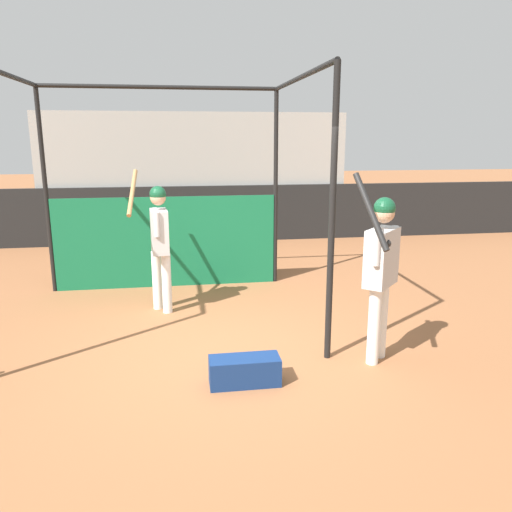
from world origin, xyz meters
The scene contains 7 objects.
ground_plane centered at (0.00, 0.00, 0.00)m, with size 60.00×60.00×0.00m, color #935B38.
outfield_wall centered at (0.00, 6.30, 0.65)m, with size 24.00×0.12×1.30m.
bleacher_section centered at (0.00, 7.96, 1.49)m, with size 7.05×3.20×2.98m.
batting_cage centered at (-0.63, 2.28, 1.30)m, with size 3.65×3.14×3.16m.
player_batter centered at (-0.71, 1.61, 1.07)m, with size 0.55×0.91×1.95m.
player_waiting centered at (1.66, -0.41, 1.09)m, with size 0.63×0.77×2.06m.
equipment_bag centered at (0.16, -0.73, 0.14)m, with size 0.70×0.28×0.28m.
Camera 1 is at (-0.43, -5.24, 2.40)m, focal length 35.00 mm.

